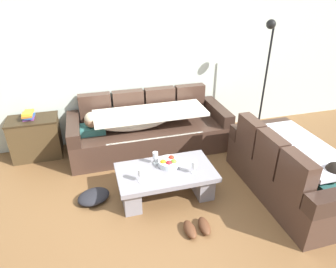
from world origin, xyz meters
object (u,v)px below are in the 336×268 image
at_px(couch_along_wall, 147,130).
at_px(wine_glass_near_left, 141,173).
at_px(book_stack_on_cabinet, 28,115).
at_px(floor_lamp, 265,74).
at_px(wine_glass_near_right, 194,165).
at_px(wine_glass_far_back, 155,156).
at_px(side_cabinet, 36,138).
at_px(coffee_table, 166,180).
at_px(crumpled_garment, 94,197).
at_px(fruit_bowl, 169,162).
at_px(pair_of_shoes, 197,228).
at_px(couch_near_window, 292,171).

xyz_separation_m(couch_along_wall, wine_glass_near_left, (-0.36, -1.36, 0.17)).
relative_size(book_stack_on_cabinet, floor_lamp, 0.12).
distance_m(wine_glass_near_right, book_stack_on_cabinet, 2.57).
relative_size(wine_glass_near_right, book_stack_on_cabinet, 0.73).
bearing_deg(floor_lamp, wine_glass_far_back, -155.62).
relative_size(side_cabinet, floor_lamp, 0.37).
bearing_deg(floor_lamp, book_stack_on_cabinet, 174.49).
xyz_separation_m(coffee_table, crumpled_garment, (-0.90, 0.14, -0.18)).
xyz_separation_m(fruit_bowl, wine_glass_near_right, (0.24, -0.24, 0.07)).
distance_m(wine_glass_far_back, book_stack_on_cabinet, 2.05).
xyz_separation_m(pair_of_shoes, crumpled_garment, (-1.06, 0.83, 0.01)).
height_order(coffee_table, wine_glass_near_right, wine_glass_near_right).
bearing_deg(book_stack_on_cabinet, side_cabinet, -0.17).
bearing_deg(pair_of_shoes, couch_along_wall, 94.10).
height_order(couch_near_window, book_stack_on_cabinet, couch_near_window).
xyz_separation_m(wine_glass_far_back, crumpled_garment, (-0.81, -0.04, -0.44)).
xyz_separation_m(couch_along_wall, book_stack_on_cabinet, (-1.71, 0.22, 0.37)).
relative_size(wine_glass_near_left, pair_of_shoes, 0.54).
height_order(couch_along_wall, book_stack_on_cabinet, couch_along_wall).
distance_m(fruit_bowl, wine_glass_far_back, 0.19).
height_order(wine_glass_near_right, pair_of_shoes, wine_glass_near_right).
distance_m(book_stack_on_cabinet, floor_lamp, 3.67).
bearing_deg(floor_lamp, wine_glass_near_left, -151.59).
xyz_separation_m(fruit_bowl, side_cabinet, (-1.72, 1.36, -0.10)).
bearing_deg(coffee_table, wine_glass_near_right, -25.30).
height_order(couch_along_wall, side_cabinet, couch_along_wall).
relative_size(couch_along_wall, couch_near_window, 1.39).
bearing_deg(wine_glass_far_back, wine_glass_near_left, -128.58).
relative_size(coffee_table, pair_of_shoes, 3.93).
bearing_deg(crumpled_garment, coffee_table, -8.78).
xyz_separation_m(couch_along_wall, wine_glass_far_back, (-0.11, -1.04, 0.17)).
bearing_deg(book_stack_on_cabinet, pair_of_shoes, -49.16).
bearing_deg(wine_glass_near_left, pair_of_shoes, -48.00).
xyz_separation_m(coffee_table, floor_lamp, (1.94, 1.10, 0.88)).
xyz_separation_m(wine_glass_near_left, wine_glass_far_back, (0.25, 0.31, 0.00)).
distance_m(coffee_table, floor_lamp, 2.40).
distance_m(wine_glass_near_right, wine_glass_far_back, 0.52).
distance_m(book_stack_on_cabinet, pair_of_shoes, 2.90).
bearing_deg(couch_along_wall, pair_of_shoes, -85.90).
relative_size(couch_along_wall, wine_glass_far_back, 14.87).
distance_m(coffee_table, wine_glass_far_back, 0.33).
bearing_deg(fruit_bowl, couch_along_wall, 92.13).
relative_size(coffee_table, wine_glass_far_back, 7.23).
relative_size(book_stack_on_cabinet, pair_of_shoes, 0.74).
distance_m(book_stack_on_cabinet, crumpled_garment, 1.66).
bearing_deg(pair_of_shoes, crumpled_garment, 142.14).
distance_m(fruit_bowl, book_stack_on_cabinet, 2.24).
bearing_deg(pair_of_shoes, couch_near_window, 12.76).
height_order(wine_glass_near_right, book_stack_on_cabinet, book_stack_on_cabinet).
xyz_separation_m(floor_lamp, pair_of_shoes, (-1.78, -1.79, -1.07)).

